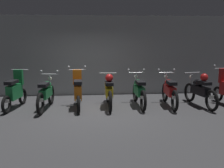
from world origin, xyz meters
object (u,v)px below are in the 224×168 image
Objects in this scene: motorbike_slot_4 at (78,92)px; motorbike_slot_8 at (200,90)px; motorbike_slot_5 at (109,91)px; motorbike_slot_7 at (170,91)px; motorbike_slot_2 at (15,92)px; motorbike_slot_6 at (139,91)px; motorbike_slot_3 at (46,93)px.

motorbike_slot_8 is (3.88, -0.07, -0.00)m from motorbike_slot_4.
motorbike_slot_5 is 1.94m from motorbike_slot_7.
motorbike_slot_2 is 0.86× the size of motorbike_slot_5.
motorbike_slot_8 is (2.91, -0.15, 0.00)m from motorbike_slot_5.
motorbike_slot_8 is at bearing -5.59° from motorbike_slot_6.
motorbike_slot_8 is at bearing -2.90° from motorbike_slot_5.
motorbike_slot_5 is (0.97, 0.07, -0.00)m from motorbike_slot_4.
motorbike_slot_7 is at bearing 0.32° from motorbike_slot_3.
motorbike_slot_6 reaches higher than motorbike_slot_5.
motorbike_slot_7 reaches higher than motorbike_slot_5.
motorbike_slot_7 is at bearing -1.71° from motorbike_slot_2.
motorbike_slot_7 is at bearing 174.32° from motorbike_slot_8.
motorbike_slot_3 reaches higher than motorbike_slot_8.
motorbike_slot_3 and motorbike_slot_7 have the same top height.
motorbike_slot_5 is 1.00× the size of motorbike_slot_7.
motorbike_slot_6 is 1.00× the size of motorbike_slot_8.
motorbike_slot_3 is 1.16× the size of motorbike_slot_4.
motorbike_slot_2 is 0.99× the size of motorbike_slot_4.
motorbike_slot_6 is 0.98m from motorbike_slot_7.
motorbike_slot_6 is at bearing -0.75° from motorbike_slot_2.
motorbike_slot_3 is 1.00× the size of motorbike_slot_7.
motorbike_slot_6 is at bearing 2.51° from motorbike_slot_5.
motorbike_slot_6 is (1.94, 0.12, -0.04)m from motorbike_slot_4.
motorbike_slot_3 is 1.00× the size of motorbike_slot_5.
motorbike_slot_8 is at bearing -5.68° from motorbike_slot_7.
motorbike_slot_8 is (4.85, -0.07, 0.03)m from motorbike_slot_3.
motorbike_slot_4 is at bearing -176.61° from motorbike_slot_6.
motorbike_slot_3 is 2.91m from motorbike_slot_6.
motorbike_slot_3 is at bearing -180.00° from motorbike_slot_4.
motorbike_slot_7 is (4.85, -0.14, -0.03)m from motorbike_slot_2.
motorbike_slot_4 reaches higher than motorbike_slot_5.
motorbike_slot_4 is 0.86× the size of motorbike_slot_6.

